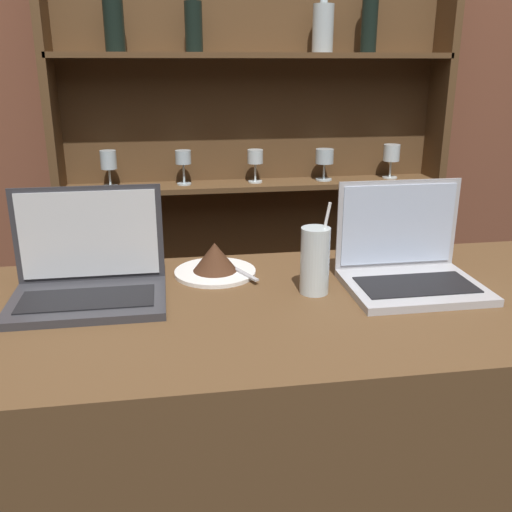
{
  "coord_description": "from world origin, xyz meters",
  "views": [
    {
      "loc": [
        -0.3,
        -0.8,
        1.51
      ],
      "look_at": [
        -0.11,
        0.38,
        1.1
      ],
      "focal_mm": 40.0,
      "sensor_mm": 36.0,
      "label": 1
    }
  ],
  "objects": [
    {
      "name": "bar_counter",
      "position": [
        0.0,
        0.34,
        0.5
      ],
      "size": [
        1.79,
        0.69,
        1.0
      ],
      "color": "brown",
      "rests_on": "ground_plane"
    },
    {
      "name": "laptop_near",
      "position": [
        -0.48,
        0.43,
        1.06
      ],
      "size": [
        0.34,
        0.22,
        0.24
      ],
      "color": "#333338",
      "rests_on": "bar_counter"
    },
    {
      "name": "cake_plate",
      "position": [
        -0.19,
        0.54,
        1.04
      ],
      "size": [
        0.2,
        0.2,
        0.08
      ],
      "color": "white",
      "rests_on": "bar_counter"
    },
    {
      "name": "back_shelf",
      "position": [
        0.04,
        1.42,
        1.01
      ],
      "size": [
        1.5,
        0.18,
        1.92
      ],
      "color": "brown",
      "rests_on": "ground_plane"
    },
    {
      "name": "water_glass",
      "position": [
        0.03,
        0.39,
        1.08
      ],
      "size": [
        0.07,
        0.07,
        0.21
      ],
      "color": "silver",
      "rests_on": "bar_counter"
    },
    {
      "name": "back_wall",
      "position": [
        0.0,
        1.5,
        1.35
      ],
      "size": [
        7.0,
        0.06,
        2.7
      ],
      "color": "brown",
      "rests_on": "ground_plane"
    },
    {
      "name": "laptop_far",
      "position": [
        0.26,
        0.4,
        1.05
      ],
      "size": [
        0.31,
        0.24,
        0.24
      ],
      "color": "#ADADB2",
      "rests_on": "bar_counter"
    }
  ]
}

